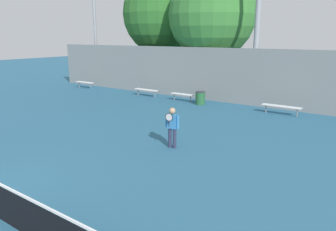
% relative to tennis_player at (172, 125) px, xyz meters
% --- Properties ---
extents(tennis_player, '(0.56, 0.44, 1.58)m').
position_rel_tennis_player_xyz_m(tennis_player, '(0.00, 0.00, 0.00)').
color(tennis_player, '#282D47').
rests_on(tennis_player, ground_plane).
extents(bench_courtside_near, '(1.61, 0.40, 0.49)m').
position_rel_tennis_player_xyz_m(bench_courtside_near, '(-4.80, 7.96, -0.46)').
color(bench_courtside_near, white).
rests_on(bench_courtside_near, ground_plane).
extents(bench_courtside_far, '(1.90, 0.40, 0.49)m').
position_rel_tennis_player_xyz_m(bench_courtside_far, '(-7.89, 7.96, -0.45)').
color(bench_courtside_far, white).
rests_on(bench_courtside_far, ground_plane).
extents(bench_adjacent_court, '(1.81, 0.40, 0.49)m').
position_rel_tennis_player_xyz_m(bench_adjacent_court, '(-14.49, 7.96, -0.45)').
color(bench_adjacent_court, white).
rests_on(bench_adjacent_court, ground_plane).
extents(bench_by_gate, '(2.11, 0.40, 0.49)m').
position_rel_tennis_player_xyz_m(bench_by_gate, '(1.69, 7.96, -0.45)').
color(bench_by_gate, white).
rests_on(bench_by_gate, ground_plane).
extents(light_pole_near_left, '(0.90, 0.60, 9.28)m').
position_rel_tennis_player_xyz_m(light_pole_near_left, '(-15.32, 10.14, 4.62)').
color(light_pole_near_left, '#939399').
rests_on(light_pole_near_left, ground_plane).
extents(light_pole_far_right, '(0.90, 0.60, 8.80)m').
position_rel_tennis_player_xyz_m(light_pole_far_right, '(-0.55, 9.46, 4.01)').
color(light_pole_far_right, '#939399').
rests_on(light_pole_far_right, ground_plane).
extents(trash_bin, '(0.63, 0.63, 0.81)m').
position_rel_tennis_player_xyz_m(trash_bin, '(-3.33, 7.79, -0.49)').
color(trash_bin, '#235B33').
rests_on(trash_bin, ground_plane).
extents(back_fence, '(32.02, 0.06, 3.48)m').
position_rel_tennis_player_xyz_m(back_fence, '(-2.14, 9.28, 0.84)').
color(back_fence, gray).
rests_on(back_fence, ground_plane).
extents(tree_green_tall, '(6.72, 6.72, 9.33)m').
position_rel_tennis_player_xyz_m(tree_green_tall, '(-9.84, 12.74, 5.05)').
color(tree_green_tall, brown).
rests_on(tree_green_tall, ground_plane).
extents(tree_green_broad, '(6.21, 6.21, 8.75)m').
position_rel_tennis_player_xyz_m(tree_green_broad, '(-4.73, 11.57, 4.74)').
color(tree_green_broad, brown).
rests_on(tree_green_broad, ground_plane).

